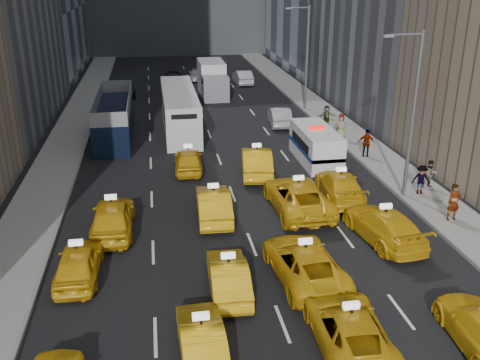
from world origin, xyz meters
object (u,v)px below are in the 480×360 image
at_px(double_decker, 114,116).
at_px(city_bus, 180,110).
at_px(pedestrian_0, 454,202).
at_px(nypd_van, 316,146).
at_px(box_truck, 212,79).

height_order(double_decker, city_bus, double_decker).
height_order(city_bus, pedestrian_0, city_bus).
relative_size(nypd_van, pedestrian_0, 3.02).
bearing_deg(pedestrian_0, city_bus, 120.65).
relative_size(city_bus, box_truck, 1.68).
height_order(nypd_van, city_bus, city_bus).
xyz_separation_m(nypd_van, city_bus, (-8.30, 9.20, 0.45)).
height_order(city_bus, box_truck, box_truck).
distance_m(nypd_van, pedestrian_0, 10.71).
xyz_separation_m(city_bus, pedestrian_0, (12.36, -19.11, -0.43)).
xyz_separation_m(double_decker, box_truck, (8.88, 12.96, 0.04)).
xyz_separation_m(city_bus, box_truck, (3.95, 11.72, 0.08)).
xyz_separation_m(nypd_van, double_decker, (-13.23, 7.96, 0.48)).
bearing_deg(city_bus, double_decker, -162.81).
distance_m(box_truck, pedestrian_0, 31.96).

